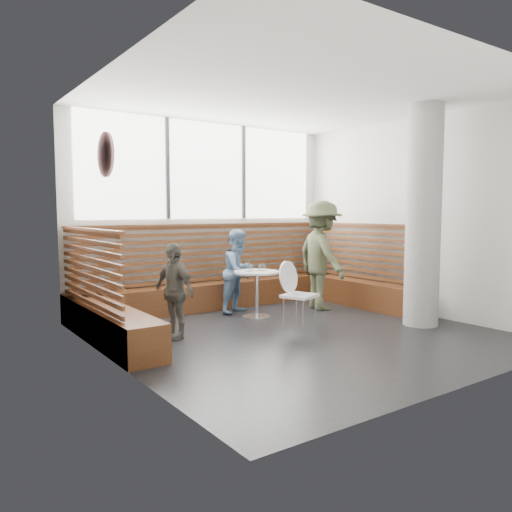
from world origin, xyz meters
TOP-DOWN VIEW (x-y plane):
  - room at (0.00, 0.00)m, footprint 5.00×5.00m
  - booth at (0.00, 1.77)m, footprint 5.00×2.50m
  - concrete_column at (1.85, -0.60)m, footprint 0.50×0.50m
  - wall_art at (-2.46, 0.40)m, footprint 0.03×0.50m
  - cafe_table at (0.16, 1.21)m, footprint 0.72×0.72m
  - cafe_chair at (0.25, 0.34)m, footprint 0.46×0.45m
  - adult_man at (1.47, 1.15)m, footprint 0.91×1.31m
  - child_back at (0.14, 1.70)m, footprint 0.81×0.73m
  - child_left at (-1.46, 0.80)m, footprint 0.46×0.79m
  - plate_near at (0.04, 1.31)m, footprint 0.20×0.20m
  - plate_far at (0.23, 1.35)m, footprint 0.21×0.21m
  - glass_left at (0.03, 1.19)m, footprint 0.07×0.07m
  - glass_mid at (0.18, 1.14)m, footprint 0.07×0.07m
  - glass_right at (0.31, 1.24)m, footprint 0.07×0.07m
  - menu_card at (0.20, 1.06)m, footprint 0.24×0.19m

SIDE VIEW (x-z plane):
  - booth at x=0.00m, z-range -0.31..1.13m
  - cafe_table at x=0.16m, z-range 0.16..0.90m
  - cafe_chair at x=0.25m, z-range 0.08..1.04m
  - child_left at x=-1.46m, z-range 0.00..1.26m
  - child_back at x=0.14m, z-range 0.00..1.38m
  - menu_card at x=0.20m, z-range 0.74..0.74m
  - plate_near at x=0.04m, z-range 0.74..0.75m
  - plate_far at x=0.23m, z-range 0.74..0.75m
  - glass_right at x=0.31m, z-range 0.74..0.85m
  - glass_mid at x=0.18m, z-range 0.74..0.85m
  - glass_left at x=0.03m, z-range 0.74..0.85m
  - adult_man at x=1.47m, z-range 0.00..1.85m
  - concrete_column at x=1.85m, z-range 0.00..3.20m
  - room at x=0.00m, z-range 0.00..3.20m
  - wall_art at x=-2.46m, z-range 2.05..2.55m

